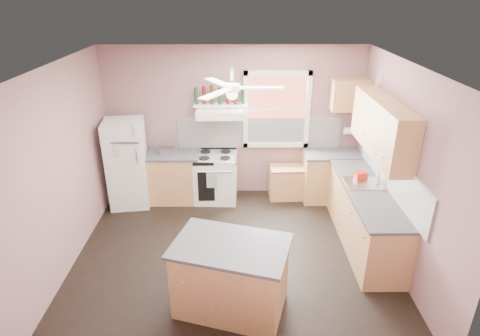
{
  "coord_description": "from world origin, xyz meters",
  "views": [
    {
      "loc": [
        0.06,
        -4.79,
        3.57
      ],
      "look_at": [
        0.1,
        0.3,
        1.25
      ],
      "focal_mm": 30.0,
      "sensor_mm": 36.0,
      "label": 1
    }
  ],
  "objects_px": {
    "refrigerator": "(127,164)",
    "stove": "(216,177)",
    "toaster": "(168,149)",
    "island": "(231,278)",
    "cart": "(286,182)"
  },
  "relations": [
    {
      "from": "refrigerator",
      "to": "stove",
      "type": "height_order",
      "value": "refrigerator"
    },
    {
      "from": "toaster",
      "to": "stove",
      "type": "height_order",
      "value": "toaster"
    },
    {
      "from": "toaster",
      "to": "island",
      "type": "relative_size",
      "value": 0.23
    },
    {
      "from": "toaster",
      "to": "cart",
      "type": "bearing_deg",
      "value": 4.66
    },
    {
      "from": "cart",
      "to": "toaster",
      "type": "bearing_deg",
      "value": 179.84
    },
    {
      "from": "toaster",
      "to": "island",
      "type": "distance_m",
      "value": 2.99
    },
    {
      "from": "refrigerator",
      "to": "island",
      "type": "distance_m",
      "value": 3.18
    },
    {
      "from": "stove",
      "to": "refrigerator",
      "type": "bearing_deg",
      "value": -171.81
    },
    {
      "from": "toaster",
      "to": "stove",
      "type": "bearing_deg",
      "value": 4.23
    },
    {
      "from": "cart",
      "to": "stove",
      "type": "bearing_deg",
      "value": -179.89
    },
    {
      "from": "stove",
      "to": "cart",
      "type": "bearing_deg",
      "value": 4.67
    },
    {
      "from": "refrigerator",
      "to": "island",
      "type": "height_order",
      "value": "refrigerator"
    },
    {
      "from": "refrigerator",
      "to": "island",
      "type": "xyz_separation_m",
      "value": [
        1.82,
        -2.58,
        -0.34
      ]
    },
    {
      "from": "refrigerator",
      "to": "cart",
      "type": "height_order",
      "value": "refrigerator"
    },
    {
      "from": "refrigerator",
      "to": "cart",
      "type": "xyz_separation_m",
      "value": [
        2.79,
        0.2,
        -0.47
      ]
    }
  ]
}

